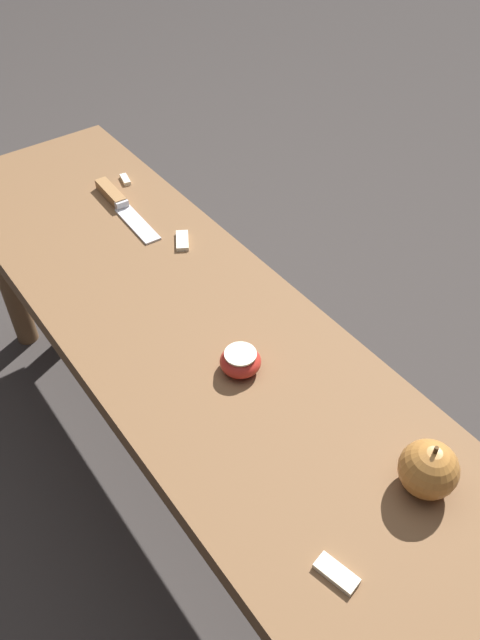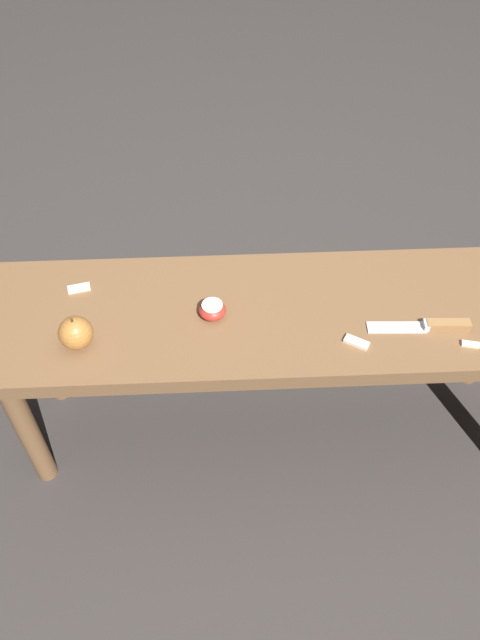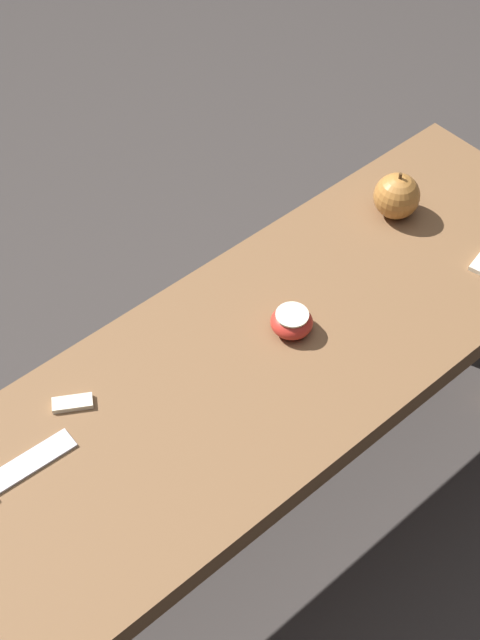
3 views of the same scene
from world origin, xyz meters
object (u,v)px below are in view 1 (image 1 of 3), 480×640
knife (118,201)px  apple_whole (428,469)px  wooden_bench (186,344)px  apple_cut (240,361)px

knife → apple_whole: apple_whole is taller
wooden_bench → knife: (-0.34, 0.07, 0.07)m
wooden_bench → apple_cut: apple_cut is taller
knife → apple_cut: 0.49m
wooden_bench → apple_cut: (0.15, 0.01, 0.08)m
knife → wooden_bench: bearing=-8.8°
apple_whole → apple_cut: size_ratio=1.37×
knife → apple_cut: apple_cut is taller
wooden_bench → apple_whole: bearing=10.0°
wooden_bench → apple_whole: size_ratio=15.97×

